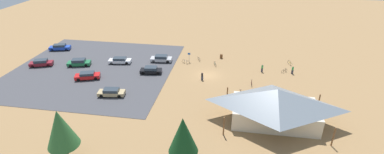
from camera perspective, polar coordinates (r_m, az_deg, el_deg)
name	(u,v)px	position (r m, az deg, el deg)	size (l,w,h in m)	color
ground	(208,75)	(57.33, 3.06, 0.34)	(160.00, 160.00, 0.00)	#937047
parking_lot_asphalt	(94,69)	(63.28, -18.70, 1.55)	(32.01, 31.47, 0.05)	#424247
bike_pavilion	(276,104)	(43.86, 16.09, -5.09)	(14.64, 9.00, 5.51)	beige
trash_bin	(221,56)	(65.19, 5.76, 4.05)	(0.60, 0.60, 0.90)	brown
lot_sign	(189,56)	(62.62, -0.57, 4.16)	(0.56, 0.08, 2.20)	#99999E
pine_west	(183,135)	(33.17, -1.77, -11.35)	(3.44, 3.44, 7.31)	brown
pine_east	(60,128)	(37.85, -24.40, -9.18)	(3.79, 3.79, 7.21)	brown
bicycle_black_near_porch	(284,71)	(61.11, 17.64, 1.14)	(1.27, 1.04, 0.76)	black
bicycle_teal_by_bin	(215,64)	(61.24, 4.54, 2.49)	(0.72, 1.60, 0.86)	black
bicycle_yellow_yard_center	(290,63)	(64.99, 18.62, 2.59)	(0.79, 1.67, 0.90)	black
bicycle_purple_lone_west	(241,93)	(51.13, 9.52, -3.08)	(0.48, 1.61, 0.76)	black
bicycle_red_lone_east	(252,83)	(54.59, 11.60, -1.18)	(0.48, 1.75, 0.89)	black
bicycle_silver_edge_north	(199,59)	(63.65, 1.40, 3.52)	(0.82, 1.46, 0.79)	black
bicycle_white_near_sign	(186,62)	(62.29, -1.26, 3.01)	(1.69, 0.72, 0.84)	black
car_green_near_entry	(79,62)	(65.49, -21.29, 2.69)	(4.95, 2.97, 1.46)	#1E6B3D
car_red_inner_stall	(87,76)	(58.97, -19.82, 0.27)	(4.94, 3.22, 1.37)	red
car_tan_far_end	(111,92)	(51.78, -15.53, -2.89)	(4.72, 2.37, 1.31)	tan
car_maroon_by_curb	(41,63)	(68.61, -27.47, 2.49)	(4.86, 3.15, 1.40)	maroon
car_white_mid_lot	(120,60)	(64.08, -13.96, 3.18)	(4.91, 2.35, 1.28)	white
car_black_end_stall	(151,70)	(58.30, -8.06, 1.36)	(4.44, 2.38, 1.36)	black
car_silver_aisle_side	(161,58)	(63.35, -6.06, 3.63)	(4.68, 2.25, 1.41)	#BCBCC1
car_blue_second_row	(60,47)	(76.11, -24.49, 5.34)	(5.01, 2.86, 1.40)	#1E42B2
visitor_crossing_yard	(262,68)	(59.89, 13.59, 1.73)	(0.36, 0.39, 1.69)	#2D3347
visitor_near_lot	(293,70)	(60.84, 19.12, 1.35)	(0.40, 0.38, 1.68)	#2D3347
visitor_at_bikes	(202,76)	(55.07, 2.00, 0.21)	(0.40, 0.37, 1.66)	#2D3347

